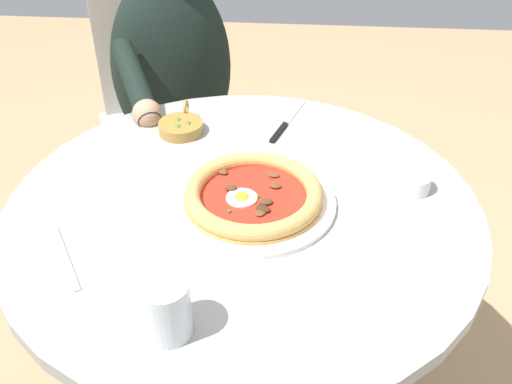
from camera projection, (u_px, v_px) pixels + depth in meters
name	position (u px, v px, depth m)	size (l,w,h in m)	color
dining_table	(244.00, 264.00, 1.20)	(0.91, 0.91, 0.74)	#999993
pizza_on_plate	(253.00, 197.00, 1.09)	(0.32, 0.32, 0.04)	white
water_glass	(166.00, 311.00, 0.83)	(0.07, 0.07, 0.10)	silver
steak_knife	(283.00, 127.00, 1.34)	(0.21, 0.08, 0.01)	silver
ramekin_capers	(413.00, 181.00, 1.13)	(0.07, 0.07, 0.04)	white
olive_pan	(181.00, 127.00, 1.32)	(0.13, 0.10, 0.05)	olive
fork_utensil	(65.00, 257.00, 0.98)	(0.16, 0.10, 0.00)	#BCBCC1
diner_person	(178.00, 133.00, 1.76)	(0.57, 0.42, 1.17)	#282833
cafe_chair_diner	(168.00, 104.00, 1.86)	(0.57, 0.57, 0.90)	beige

